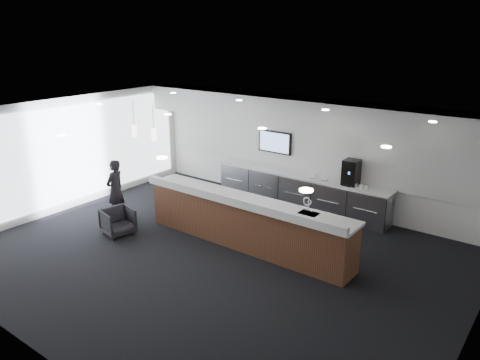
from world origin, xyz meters
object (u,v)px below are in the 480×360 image
Objects in this scene: armchair at (118,221)px; lounge_guest at (115,190)px; service_counter at (245,222)px; coffee_machine at (351,172)px.

armchair is 0.44× the size of lounge_guest.
service_counter is 7.54× the size of armchair.
lounge_guest is (-4.82, -3.50, -0.49)m from coffee_machine.
armchair is (-4.02, -4.11, -0.95)m from coffee_machine.
armchair is at bearing 41.46° from lounge_guest.
coffee_machine reaches higher than armchair.
lounge_guest reaches higher than service_counter.
armchair is (-2.80, -1.32, -0.26)m from service_counter.
coffee_machine reaches higher than service_counter.
service_counter is 3.35× the size of lounge_guest.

